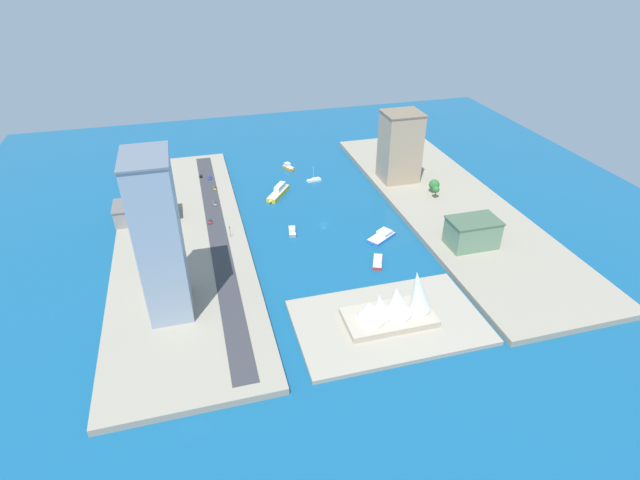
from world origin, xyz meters
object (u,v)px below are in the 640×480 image
taxi_yellow_cab (215,188)px  hatchback_blue (210,178)px  ferry_yellow_fast (278,192)px  water_taxi_orange (288,167)px  terminal_long_green (472,232)px  pickup_red (210,221)px  suv_black (201,176)px  traffic_light_waterfront (230,230)px  catamaran_blue (382,236)px  tugboat_red (378,261)px  carpark_squat_concrete (146,210)px  yacht_sleek_gray (292,231)px  sedan_silver (215,203)px  apartment_midrise_tan (400,147)px  tower_tall_glass (159,238)px  opera_landmark (393,305)px  sailboat_small_white (314,180)px

taxi_yellow_cab → hatchback_blue: taxi_yellow_cab is taller
ferry_yellow_fast → water_taxi_orange: (-15.37, -40.36, -0.73)m
terminal_long_green → pickup_red: terminal_long_green is taller
ferry_yellow_fast → hatchback_blue: bearing=-36.2°
suv_black → traffic_light_waterfront: (-10.61, 85.95, 3.47)m
catamaran_blue → hatchback_blue: (87.85, -99.16, 2.78)m
taxi_yellow_cab → tugboat_red: bearing=125.2°
carpark_squat_concrete → catamaran_blue: bearing=157.7°
yacht_sleek_gray → sedan_silver: sedan_silver is taller
apartment_midrise_tan → hatchback_blue: apartment_midrise_tan is taller
traffic_light_waterfront → tugboat_red: bearing=149.7°
ferry_yellow_fast → traffic_light_waterfront: size_ratio=3.65×
carpark_squat_concrete → tugboat_red: bearing=146.9°
tower_tall_glass → suv_black: size_ratio=14.28×
carpark_squat_concrete → tower_tall_glass: tower_tall_glass is taller
water_taxi_orange → catamaran_blue: 113.15m
taxi_yellow_cab → opera_landmark: opera_landmark is taller
sedan_silver → hatchback_blue: 39.44m
apartment_midrise_tan → suv_black: (130.09, -38.72, -22.28)m
sailboat_small_white → opera_landmark: size_ratio=0.28×
yacht_sleek_gray → sailboat_small_white: size_ratio=1.12×
tugboat_red → sedan_silver: size_ratio=3.15×
catamaran_blue → traffic_light_waterfront: traffic_light_waterfront is taller
terminal_long_green → pickup_red: 147.40m
ferry_yellow_fast → hatchback_blue: 51.86m
apartment_midrise_tan → suv_black: 137.55m
sedan_silver → tugboat_red: bearing=132.4°
sailboat_small_white → tower_tall_glass: size_ratio=0.15×
pickup_red → hatchback_blue: (-4.80, -61.87, -0.07)m
carpark_squat_concrete → hatchback_blue: (-40.25, -46.75, -4.39)m
sailboat_small_white → hatchback_blue: 71.74m
carpark_squat_concrete → suv_black: (-34.51, -51.75, -4.40)m
ferry_yellow_fast → suv_black: (47.56, -35.61, 1.81)m
sailboat_small_white → ferry_yellow_fast: bearing=27.8°
pickup_red → apartment_midrise_tan: bearing=-167.7°
apartment_midrise_tan → opera_landmark: 147.79m
catamaran_blue → suv_black: (93.59, -104.16, 2.77)m
traffic_light_waterfront → suv_black: bearing=-83.0°
traffic_light_waterfront → tower_tall_glass: bearing=59.2°
carpark_squat_concrete → hatchback_blue: carpark_squat_concrete is taller
sailboat_small_white → suv_black: bearing=-15.4°
ferry_yellow_fast → carpark_squat_concrete: size_ratio=0.67×
apartment_midrise_tan → hatchback_blue: size_ratio=9.04×
tower_tall_glass → suv_black: tower_tall_glass is taller
sedan_silver → pickup_red: size_ratio=0.99×
tower_tall_glass → opera_landmark: bearing=160.3°
yacht_sleek_gray → suv_black: suv_black is taller
traffic_light_waterfront → water_taxi_orange: bearing=-120.0°
yacht_sleek_gray → pickup_red: size_ratio=2.65×
terminal_long_green → tower_tall_glass: size_ratio=0.37×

